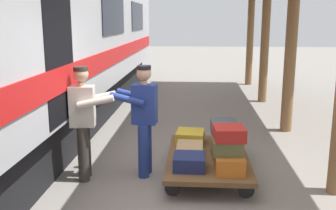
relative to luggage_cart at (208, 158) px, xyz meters
name	(u,v)px	position (x,y,z in m)	size (l,w,h in m)	color
ground_plane	(199,188)	(0.14, 0.59, -0.25)	(60.00, 60.00, 0.00)	gray
luggage_cart	(208,158)	(0.00, 0.00, 0.00)	(1.24, 2.13, 0.29)	brown
suitcase_orange_carryall	(229,162)	(-0.28, 0.58, 0.16)	(0.40, 0.63, 0.23)	#CC6B23
suitcase_navy_fabric	(189,162)	(0.28, 0.58, 0.14)	(0.44, 0.45, 0.20)	navy
suitcase_tan_vintage	(190,150)	(0.28, 0.00, 0.13)	(0.40, 0.54, 0.16)	tan
suitcase_cream_canvas	(223,139)	(-0.28, -0.58, 0.13)	(0.40, 0.47, 0.18)	beige
suitcase_brown_leather	(226,148)	(-0.28, 0.00, 0.15)	(0.44, 0.48, 0.22)	brown
suitcase_yellow_case	(190,137)	(0.28, -0.58, 0.15)	(0.46, 0.50, 0.21)	gold
suitcase_olive_duffel	(227,147)	(-0.25, 0.59, 0.38)	(0.41, 0.36, 0.20)	brown
suitcase_red_plastic	(229,133)	(-0.27, 0.57, 0.57)	(0.42, 0.44, 0.18)	#AD231E
suitcase_slate_roller	(224,127)	(-0.28, -0.62, 0.33)	(0.43, 0.51, 0.22)	#4C515B
porter_in_overalls	(143,117)	(0.99, 0.13, 0.67)	(0.70, 0.48, 1.70)	navy
porter_by_door	(84,119)	(1.84, 0.34, 0.67)	(0.70, 0.47, 1.70)	#332D28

